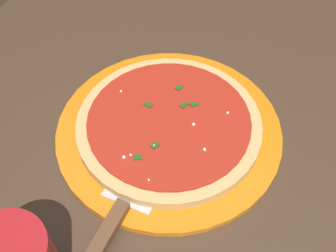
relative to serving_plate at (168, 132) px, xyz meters
The scene contains 4 objects.
restaurant_table 0.14m from the serving_plate, 97.16° to the left, with size 1.12×0.91×0.78m.
serving_plate is the anchor object (origin of this frame).
pizza 0.01m from the serving_plate, 18.81° to the left, with size 0.27×0.27×0.02m.
pizza_server 0.16m from the serving_plate, ahead, with size 0.22×0.08×0.01m.
Camera 1 is at (0.36, 0.08, 1.27)m, focal length 43.57 mm.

